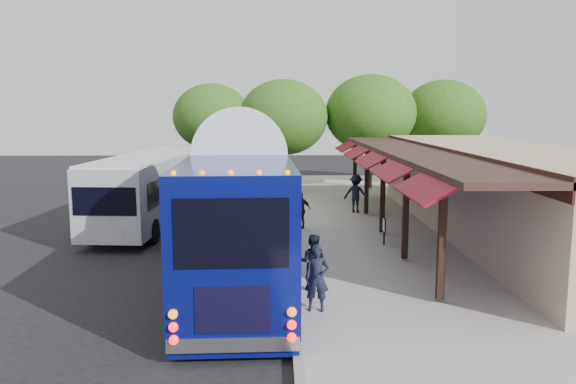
% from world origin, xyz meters
% --- Properties ---
extents(ground, '(90.00, 90.00, 0.00)m').
position_xyz_m(ground, '(0.00, 0.00, 0.00)').
color(ground, black).
rests_on(ground, ground).
extents(sidewalk, '(10.00, 40.00, 0.15)m').
position_xyz_m(sidewalk, '(5.00, 4.00, 0.07)').
color(sidewalk, '#9E9B93').
rests_on(sidewalk, ground).
extents(curb, '(0.20, 40.00, 0.16)m').
position_xyz_m(curb, '(0.05, 4.00, 0.07)').
color(curb, gray).
rests_on(curb, ground).
extents(station_shelter, '(8.15, 20.00, 3.60)m').
position_xyz_m(station_shelter, '(8.38, 4.00, 1.85)').
color(station_shelter, tan).
rests_on(station_shelter, ground).
extents(coach_bus, '(3.12, 12.79, 4.06)m').
position_xyz_m(coach_bus, '(-1.45, -0.92, 2.18)').
color(coach_bus, '#080D5F').
rests_on(coach_bus, ground).
extents(city_bus, '(3.27, 11.60, 3.08)m').
position_xyz_m(city_bus, '(-5.93, 7.19, 1.70)').
color(city_bus, gray).
rests_on(city_bus, ground).
extents(ped_a, '(0.64, 0.46, 1.64)m').
position_xyz_m(ped_a, '(0.60, -4.54, 0.97)').
color(ped_a, black).
rests_on(ped_a, sidewalk).
extents(ped_b, '(0.90, 0.79, 1.55)m').
position_xyz_m(ped_b, '(0.60, -2.93, 0.92)').
color(ped_b, black).
rests_on(ped_b, sidewalk).
extents(ped_c, '(1.00, 0.76, 1.58)m').
position_xyz_m(ped_c, '(0.60, 4.98, 0.94)').
color(ped_c, black).
rests_on(ped_c, sidewalk).
extents(ped_d, '(1.31, 0.97, 1.81)m').
position_xyz_m(ped_d, '(3.40, 8.77, 1.05)').
color(ped_d, black).
rests_on(ped_d, sidewalk).
extents(sign_board, '(0.06, 0.46, 1.00)m').
position_xyz_m(sign_board, '(3.52, 2.18, 0.83)').
color(sign_board, black).
rests_on(sign_board, sidewalk).
extents(tree_left, '(5.35, 5.35, 6.85)m').
position_xyz_m(tree_left, '(0.01, 16.30, 4.57)').
color(tree_left, '#382314').
rests_on(tree_left, ground).
extents(tree_mid, '(5.62, 5.62, 7.20)m').
position_xyz_m(tree_mid, '(5.42, 17.26, 4.80)').
color(tree_mid, '#382314').
rests_on(tree_mid, ground).
extents(tree_right, '(5.43, 5.43, 6.95)m').
position_xyz_m(tree_right, '(10.40, 18.73, 4.64)').
color(tree_right, '#382314').
rests_on(tree_right, ground).
extents(tree_far, '(5.33, 5.33, 6.82)m').
position_xyz_m(tree_far, '(-4.85, 21.19, 4.55)').
color(tree_far, '#382314').
rests_on(tree_far, ground).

